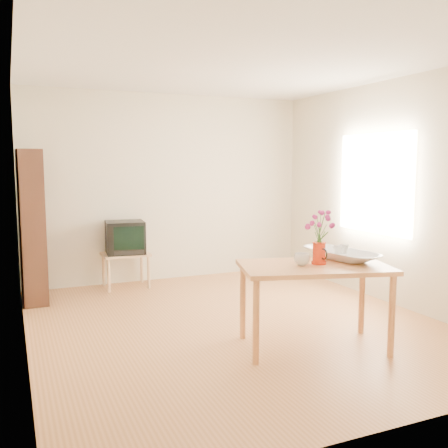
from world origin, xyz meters
name	(u,v)px	position (x,y,z in m)	size (l,w,h in m)	color
room	(238,197)	(0.03, 0.00, 1.30)	(4.50, 4.50, 4.50)	#A26739
table	(314,275)	(0.36, -0.87, 0.66)	(1.44, 1.05, 0.75)	#B7703E
tv_stand	(126,259)	(-0.70, 1.97, 0.39)	(0.60, 0.45, 0.46)	tan
bookshelf	(32,231)	(-1.85, 1.75, 0.84)	(0.28, 0.70, 1.80)	black
pitcher	(319,254)	(0.42, -0.85, 0.84)	(0.13, 0.21, 0.20)	red
flowers	(320,226)	(0.42, -0.85, 1.09)	(0.22, 0.22, 0.32)	#C32D89
mug	(302,259)	(0.25, -0.84, 0.80)	(0.14, 0.14, 0.11)	white
bowl	(341,232)	(0.73, -0.75, 1.01)	(0.54, 0.54, 0.51)	white
teacup_a	(338,238)	(0.69, -0.75, 0.96)	(0.07, 0.07, 0.07)	white
teacup_b	(344,237)	(0.77, -0.73, 0.96)	(0.08, 0.08, 0.07)	white
television	(125,237)	(-0.70, 1.98, 0.68)	(0.53, 0.50, 0.42)	black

